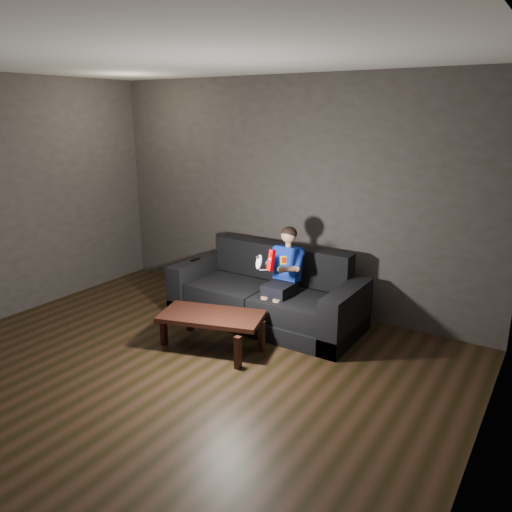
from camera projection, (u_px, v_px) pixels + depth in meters
The scene contains 10 objects.
floor at pixel (142, 392), 4.23m from camera, with size 5.00×5.00×0.00m, color black.
back_wall at pixel (289, 195), 5.88m from camera, with size 5.00×0.04×2.70m, color #35312E.
right_wall at pixel (477, 302), 2.56m from camera, with size 0.04×5.00×2.70m, color #35312E.
ceiling at pixel (118, 51), 3.48m from camera, with size 5.00×5.00×0.02m, color beige.
sofa at pixel (267, 298), 5.61m from camera, with size 2.14×0.92×0.83m.
child at pixel (284, 269), 5.32m from camera, with size 0.41×0.50×1.00m.
wii_remote_red at pixel (271, 260), 4.91m from camera, with size 0.07×0.09×0.21m.
nunchuk_white at pixel (259, 262), 5.00m from camera, with size 0.08×0.11×0.16m.
wii_remote_black at pixel (195, 259), 5.95m from camera, with size 0.04×0.14×0.03m.
coffee_table at pixel (212, 319), 4.94m from camera, with size 1.11×0.78×0.37m.
Camera 1 is at (2.84, -2.63, 2.29)m, focal length 35.00 mm.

